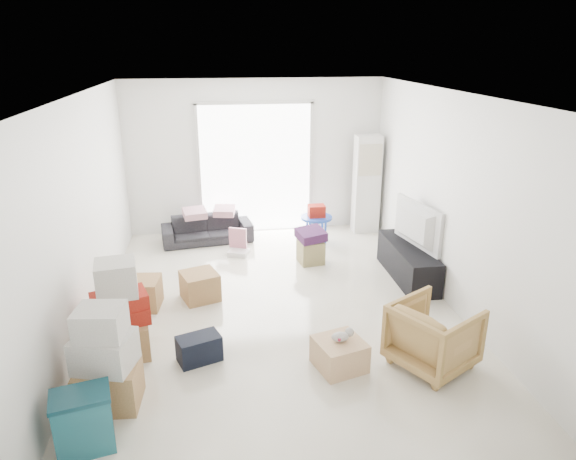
# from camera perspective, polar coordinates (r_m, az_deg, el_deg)

# --- Properties ---
(room_shell) EXTENTS (4.98, 6.48, 3.18)m
(room_shell) POSITION_cam_1_polar(r_m,az_deg,el_deg) (6.28, -1.35, 2.51)
(room_shell) COLOR white
(room_shell) RESTS_ON ground
(sliding_door) EXTENTS (2.10, 0.04, 2.33)m
(sliding_door) POSITION_cam_1_polar(r_m,az_deg,el_deg) (9.17, -3.61, 7.38)
(sliding_door) COLOR white
(sliding_door) RESTS_ON room_shell
(ac_tower) EXTENTS (0.45, 0.30, 1.75)m
(ac_tower) POSITION_cam_1_polar(r_m,az_deg,el_deg) (9.30, 8.71, 5.03)
(ac_tower) COLOR silver
(ac_tower) RESTS_ON room_shell
(tv_console) EXTENTS (0.45, 1.48, 0.49)m
(tv_console) POSITION_cam_1_polar(r_m,az_deg,el_deg) (7.68, 13.18, -3.48)
(tv_console) COLOR black
(tv_console) RESTS_ON room_shell
(television) EXTENTS (0.85, 1.21, 0.15)m
(television) POSITION_cam_1_polar(r_m,az_deg,el_deg) (7.56, 13.37, -1.25)
(television) COLOR black
(television) RESTS_ON tv_console
(sofa) EXTENTS (1.58, 0.65, 0.60)m
(sofa) POSITION_cam_1_polar(r_m,az_deg,el_deg) (8.94, -8.99, 0.54)
(sofa) COLOR #2B2A30
(sofa) RESTS_ON room_shell
(pillow_left) EXTENTS (0.45, 0.39, 0.12)m
(pillow_left) POSITION_cam_1_polar(r_m,az_deg,el_deg) (8.80, -10.37, 2.61)
(pillow_left) COLOR #BA8894
(pillow_left) RESTS_ON sofa
(pillow_right) EXTENTS (0.42, 0.36, 0.13)m
(pillow_right) POSITION_cam_1_polar(r_m,az_deg,el_deg) (8.85, -7.13, 2.91)
(pillow_right) COLOR #BA8894
(pillow_right) RESTS_ON sofa
(armchair) EXTENTS (1.00, 1.02, 0.78)m
(armchair) POSITION_cam_1_polar(r_m,az_deg,el_deg) (5.68, 15.90, -10.91)
(armchair) COLOR tan
(armchair) RESTS_ON room_shell
(storage_bins) EXTENTS (0.54, 0.43, 0.55)m
(storage_bins) POSITION_cam_1_polar(r_m,az_deg,el_deg) (4.86, -21.77, -19.14)
(storage_bins) COLOR #1A5662
(storage_bins) RESTS_ON room_shell
(box_stack_a) EXTENTS (0.61, 0.54, 1.02)m
(box_stack_a) POSITION_cam_1_polar(r_m,az_deg,el_deg) (5.18, -19.57, -13.73)
(box_stack_a) COLOR #AF7C4F
(box_stack_a) RESTS_ON room_shell
(box_stack_b) EXTENTS (0.67, 0.62, 1.10)m
(box_stack_b) POSITION_cam_1_polar(r_m,az_deg,el_deg) (5.90, -18.07, -8.94)
(box_stack_b) COLOR #AF7C4F
(box_stack_b) RESTS_ON room_shell
(box_stack_c) EXTENTS (0.58, 0.50, 0.39)m
(box_stack_c) POSITION_cam_1_polar(r_m,az_deg,el_deg) (6.97, -16.22, -6.76)
(box_stack_c) COLOR #AF7C4F
(box_stack_c) RESTS_ON room_shell
(loose_box) EXTENTS (0.57, 0.57, 0.37)m
(loose_box) POSITION_cam_1_polar(r_m,az_deg,el_deg) (7.00, -9.76, -6.13)
(loose_box) COLOR #AF7C4F
(loose_box) RESTS_ON room_shell
(duffel_bag) EXTENTS (0.52, 0.41, 0.29)m
(duffel_bag) POSITION_cam_1_polar(r_m,az_deg,el_deg) (5.75, -9.85, -12.84)
(duffel_bag) COLOR black
(duffel_bag) RESTS_ON room_shell
(ottoman) EXTENTS (0.41, 0.41, 0.36)m
(ottoman) POSITION_cam_1_polar(r_m,az_deg,el_deg) (8.03, 2.53, -2.41)
(ottoman) COLOR tan
(ottoman) RESTS_ON room_shell
(blanket) EXTENTS (0.48, 0.48, 0.14)m
(blanket) POSITION_cam_1_polar(r_m,az_deg,el_deg) (7.94, 2.56, -0.73)
(blanket) COLOR #441E4D
(blanket) RESTS_ON ottoman
(kids_table) EXTENTS (0.54, 0.54, 0.67)m
(kids_table) POSITION_cam_1_polar(r_m,az_deg,el_deg) (8.76, 3.17, 1.59)
(kids_table) COLOR #1D43B2
(kids_table) RESTS_ON room_shell
(toy_walker) EXTENTS (0.39, 0.37, 0.42)m
(toy_walker) POSITION_cam_1_polar(r_m,az_deg,el_deg) (8.40, -5.54, -1.91)
(toy_walker) COLOR silver
(toy_walker) RESTS_ON room_shell
(wood_crate) EXTENTS (0.59, 0.59, 0.32)m
(wood_crate) POSITION_cam_1_polar(r_m,az_deg,el_deg) (5.58, 5.74, -13.54)
(wood_crate) COLOR #D7AF7C
(wood_crate) RESTS_ON room_shell
(plush_bunny) EXTENTS (0.25, 0.15, 0.12)m
(plush_bunny) POSITION_cam_1_polar(r_m,az_deg,el_deg) (5.48, 6.08, -11.59)
(plush_bunny) COLOR #B2ADA8
(plush_bunny) RESTS_ON wood_crate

